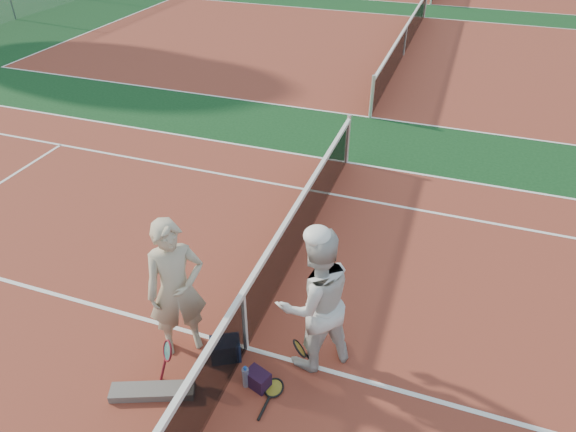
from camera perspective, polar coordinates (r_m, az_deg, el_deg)
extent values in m
plane|color=#0F3717|center=(7.09, -4.65, -14.41)|extent=(130.00, 130.00, 0.00)
cube|color=maroon|center=(7.09, -4.65, -14.39)|extent=(23.77, 10.97, 0.01)
cube|color=maroon|center=(18.60, 12.70, 17.05)|extent=(23.77, 10.97, 0.01)
imported|color=#BEB193|center=(6.54, -12.33, -7.95)|extent=(0.87, 0.83, 2.00)
imported|color=silver|center=(6.23, 3.01, -9.40)|extent=(1.25, 1.23, 2.03)
cube|color=black|center=(6.90, -6.97, -14.46)|extent=(0.46, 0.42, 0.30)
cube|color=black|center=(6.61, -3.36, -17.66)|extent=(0.34, 0.28, 0.23)
cube|color=#5E5955|center=(6.78, -14.82, -18.32)|extent=(1.03, 0.59, 0.11)
cylinder|color=#ADC2DB|center=(6.60, -4.73, -17.43)|extent=(0.09, 0.09, 0.30)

